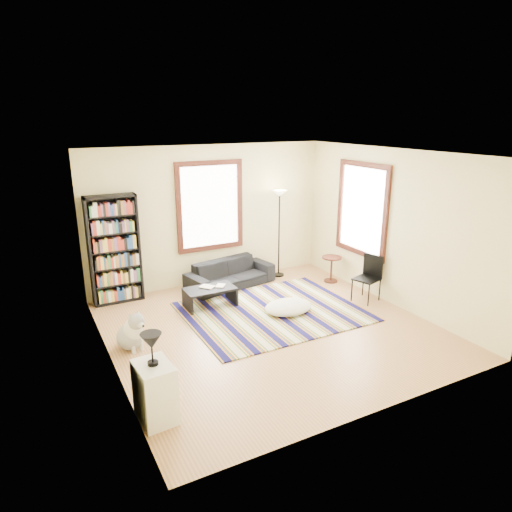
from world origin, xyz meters
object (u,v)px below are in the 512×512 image
coffee_table (210,297)px  folding_chair (367,279)px  bookshelf (114,250)px  sofa (230,274)px  side_table (331,269)px  dog (129,329)px  floor_cushion (288,307)px  white_cabinet (155,392)px  floor_lamp (279,234)px

coffee_table → folding_chair: (2.68, -1.09, 0.25)m
bookshelf → sofa: bearing=-7.1°
coffee_table → bookshelf: bearing=143.4°
bookshelf → side_table: (4.15, -1.01, -0.73)m
coffee_table → dog: (-1.65, -0.88, 0.12)m
floor_cushion → coffee_table: bearing=141.6°
floor_cushion → white_cabinet: bearing=-147.9°
bookshelf → floor_cushion: bearing=-37.4°
bookshelf → white_cabinet: 3.81m
sofa → dog: size_ratio=2.99×
sofa → side_table: bearing=-31.8°
floor_lamp → folding_chair: bearing=-69.7°
white_cabinet → folding_chair: bearing=15.2°
side_table → floor_lamp: bearing=133.0°
floor_cushion → floor_lamp: bearing=64.6°
bookshelf → side_table: 4.33m
coffee_table → dog: 1.87m
white_cabinet → dog: 1.82m
bookshelf → floor_lamp: (3.37, -0.17, -0.07)m
folding_chair → coffee_table: bearing=140.6°
white_cabinet → bookshelf: bearing=80.0°
folding_chair → white_cabinet: folding_chair is taller
bookshelf → folding_chair: size_ratio=2.33×
sofa → folding_chair: folding_chair is taller
sofa → bookshelf: (-2.17, 0.27, 0.73)m
bookshelf → white_cabinet: size_ratio=2.86×
sofa → white_cabinet: size_ratio=2.60×
coffee_table → dog: size_ratio=1.48×
folding_chair → side_table: bearing=70.2°
floor_cushion → floor_lamp: floor_lamp is taller
side_table → bookshelf: bearing=166.4°
white_cabinet → dog: white_cabinet is taller
floor_cushion → white_cabinet: white_cabinet is taller
floor_cushion → white_cabinet: (-2.88, -1.81, 0.24)m
side_table → folding_chair: size_ratio=0.63×
sofa → bookshelf: bearing=161.6°
floor_cushion → folding_chair: bearing=-7.5°
white_cabinet → dog: size_ratio=1.15×
sofa → side_table: (1.98, -0.74, 0.00)m
floor_lamp → folding_chair: 2.16m
sofa → coffee_table: sofa is taller
floor_lamp → coffee_table: bearing=-155.8°
sofa → white_cabinet: bearing=-137.4°
side_table → dog: (-4.38, -0.92, 0.03)m
bookshelf → coffee_table: (1.41, -1.05, -0.82)m
sofa → dog: bearing=-156.8°
bookshelf → dog: 2.06m
coffee_table → white_cabinet: bearing=-123.3°
sofa → coffee_table: bearing=-145.6°
floor_cushion → sofa: bearing=102.1°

